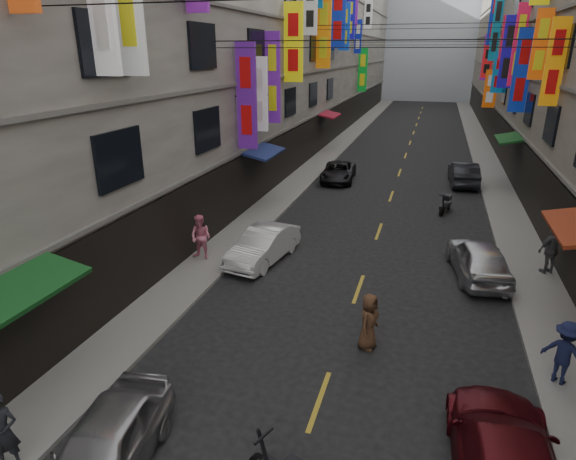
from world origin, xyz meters
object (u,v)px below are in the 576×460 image
Objects in this scene: pedestrian_lfar at (201,237)px; pedestrian_rnear at (565,353)px; car_left_mid at (263,245)px; car_right_far at (464,173)px; car_left_near at (105,448)px; pedestrian_crossing at (369,321)px; car_right_mid at (478,259)px; car_left_far at (338,172)px; scooter_far_right at (446,204)px; pedestrian_rfar at (552,250)px; pedestrian_lnear at (2,432)px.

pedestrian_lfar is 1.07× the size of pedestrian_rnear.
car_left_mid is at bearing 24.74° from pedestrian_lfar.
car_left_mid is 0.93× the size of car_right_far.
car_left_near is 7.21m from pedestrian_crossing.
car_left_near is 10.62m from car_left_mid.
pedestrian_rnear reaches higher than car_left_mid.
car_left_mid is 2.46m from pedestrian_lfar.
car_left_far is at bearing -68.27° from car_right_mid.
car_left_mid reaches higher than scooter_far_right.
pedestrian_rnear reaches higher than car_right_mid.
car_left_mid is (-6.93, -8.47, 0.22)m from scooter_far_right.
pedestrian_lfar is (-2.87, 9.89, 0.33)m from car_left_near.
car_left_near is 15.89m from pedestrian_rfar.
pedestrian_rfar is (2.51, -12.81, 0.33)m from car_right_far.
car_left_mid is at bearing -95.97° from car_left_far.
pedestrian_lfar is (-10.33, -1.64, 0.30)m from car_right_mid.
car_left_near is at bearing 159.81° from pedestrian_crossing.
car_right_far is (1.07, 6.10, 0.27)m from scooter_far_right.
pedestrian_lfar is 8.18m from pedestrian_crossing.
car_right_far is at bearing -84.67° from scooter_far_right.
car_left_mid is at bearing 4.00° from pedestrian_rnear.
scooter_far_right is 7.63m from car_right_mid.
car_left_near is at bearing -11.58° from pedestrian_lnear.
pedestrian_crossing reaches higher than car_right_far.
car_right_far reaches higher than car_left_near.
pedestrian_rnear is at bearing 52.00° from pedestrian_rfar.
car_right_mid is 15.23m from pedestrian_lnear.
scooter_far_right is 10.95m from car_left_mid.
pedestrian_rnear is at bearing 94.65° from car_right_mid.
car_left_near is at bearing 21.09° from pedestrian_rfar.
pedestrian_rnear is (1.56, -5.98, 0.24)m from car_right_mid.
car_right_far reaches higher than scooter_far_right.
pedestrian_crossing is at bearing 96.01° from scooter_far_right.
pedestrian_lnear is at bearing 60.57° from pedestrian_rnear.
pedestrian_lfar is 12.65m from pedestrian_rnear.
pedestrian_crossing is (6.18, 6.28, -0.13)m from pedestrian_lnear.
car_left_near is 2.41× the size of pedestrian_crossing.
pedestrian_rnear is at bearing 116.23° from scooter_far_right.
pedestrian_rnear is 1.01× the size of pedestrian_crossing.
car_right_mid is (1.07, -7.55, 0.27)m from scooter_far_right.
pedestrian_rfar reaches higher than pedestrian_lfar.
pedestrian_lnear reaches higher than pedestrian_crossing.
car_right_mid is at bearing 86.00° from car_right_far.
car_left_near reaches higher than car_left_mid.
car_right_far is at bearing 6.35° from pedestrian_crossing.
pedestrian_lfar is at bearing 51.96° from car_right_far.
car_left_near is at bearing 63.49° from pedestrian_rnear.
car_right_far is 27.29m from pedestrian_lnear.
scooter_far_right is at bearing 76.08° from car_right_far.
car_right_mid is at bearing -13.67° from pedestrian_crossing.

